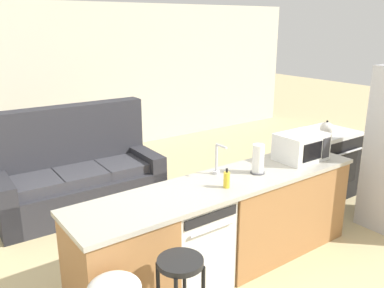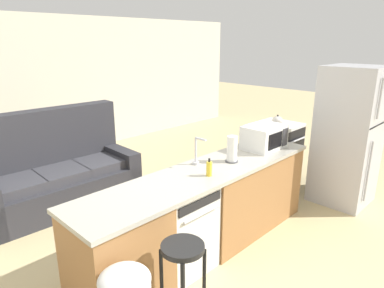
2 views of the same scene
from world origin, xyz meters
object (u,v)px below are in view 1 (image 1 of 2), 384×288
Objects in this scene: couch at (77,177)px; paper_towel_roll at (258,159)px; bar_stool at (180,286)px; dishwasher at (190,242)px; stove_range at (323,163)px; kettle at (327,129)px; microwave at (301,147)px; soap_bottle at (227,180)px.

paper_towel_roll is at bearing -65.88° from couch.
bar_stool is (-1.28, -0.57, -0.50)m from paper_towel_roll.
bar_stool is at bearing -130.55° from dishwasher.
stove_range is 3.31m from bar_stool.
paper_towel_roll is 1.72m from kettle.
microwave is 1.12m from soap_bottle.
dishwasher is at bearing 178.31° from paper_towel_roll.
couch is (-2.81, 1.62, -0.06)m from stove_range.
stove_range reaches higher than dishwasher.
microwave is (1.42, -0.00, 0.62)m from dishwasher.
dishwasher reaches higher than bar_stool.
paper_towel_roll is at bearing -164.95° from kettle.
stove_range is at bearing 24.99° from microwave.
dishwasher is 0.79m from bar_stool.
couch is at bearing 126.82° from microwave.
dishwasher is at bearing -168.09° from stove_range.
dishwasher is at bearing 49.45° from bar_stool.
kettle is at bearing 22.70° from microwave.
bar_stool is at bearing -149.73° from soap_bottle.
soap_bottle is at bearing 30.27° from bar_stool.
bar_stool is (-3.11, -1.14, 0.08)m from stove_range.
soap_bottle is at bearing -163.83° from stove_range.
kettle is (2.43, 0.42, 0.56)m from dishwasher.
soap_bottle is 0.09× the size of couch.
dishwasher is 2.18m from couch.
soap_bottle is at bearing -165.78° from kettle.
stove_range is 2.44m from soap_bottle.
dishwasher is 4.77× the size of soap_bottle.
kettle reaches higher than dishwasher.
stove_range is 0.57m from kettle.
bar_stool is (-0.51, -0.59, 0.11)m from dishwasher.
couch reaches higher than bar_stool.
paper_towel_roll reaches higher than kettle.
soap_bottle is 0.86× the size of kettle.
soap_bottle reaches higher than dishwasher.
paper_towel_roll is at bearing -162.60° from stove_range.
couch is (-0.21, 2.17, -0.03)m from dishwasher.
microwave is 1.10m from kettle.
soap_bottle reaches higher than bar_stool.
bar_stool is at bearing -96.22° from couch.
paper_towel_roll is 2.49m from couch.
kettle is at bearing -142.84° from stove_range.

